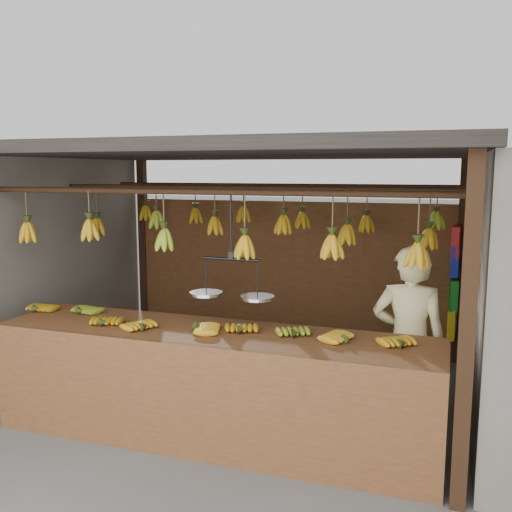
% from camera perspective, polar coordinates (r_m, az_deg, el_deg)
% --- Properties ---
extents(ground, '(80.00, 80.00, 0.00)m').
position_cam_1_polar(ground, '(5.90, -0.97, -13.00)').
color(ground, '#5B5B57').
extents(stall, '(4.30, 3.30, 2.40)m').
position_cam_1_polar(stall, '(5.80, 0.09, 6.61)').
color(stall, black).
rests_on(stall, ground).
extents(counter, '(3.62, 0.82, 0.96)m').
position_cam_1_polar(counter, '(4.54, -5.05, -10.16)').
color(counter, brown).
rests_on(counter, ground).
extents(hanging_bananas, '(3.62, 2.18, 0.38)m').
position_cam_1_polar(hanging_bananas, '(5.52, -1.04, 2.85)').
color(hanging_bananas, '#CB9115').
rests_on(hanging_bananas, ground).
extents(balance_scale, '(0.70, 0.27, 0.84)m').
position_cam_1_polar(balance_scale, '(4.57, -2.47, -3.40)').
color(balance_scale, black).
rests_on(balance_scale, ground).
extents(vendor, '(0.59, 0.39, 1.60)m').
position_cam_1_polar(vendor, '(4.77, 15.02, -8.45)').
color(vendor, beige).
rests_on(vendor, ground).
extents(bag_bundles, '(0.08, 0.26, 1.25)m').
position_cam_1_polar(bag_bundles, '(6.62, 19.21, -2.31)').
color(bag_bundles, red).
rests_on(bag_bundles, ground).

